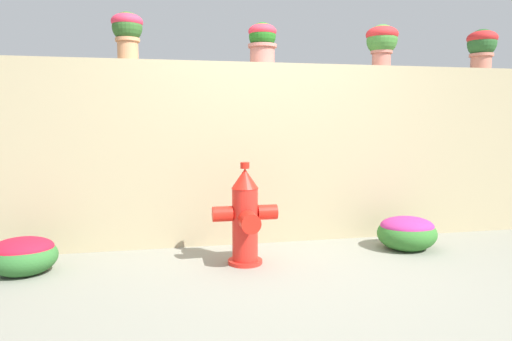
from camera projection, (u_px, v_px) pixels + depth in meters
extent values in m
plane|color=gray|center=(298.00, 283.00, 3.27)|extent=(24.00, 24.00, 0.00)
cube|color=tan|center=(261.00, 153.00, 4.41)|extent=(5.49, 0.35, 1.68)
cylinder|color=tan|center=(128.00, 49.00, 4.03)|extent=(0.18, 0.18, 0.19)
cylinder|color=tan|center=(128.00, 40.00, 4.02)|extent=(0.21, 0.21, 0.03)
sphere|color=#2C5823|center=(127.00, 27.00, 4.01)|extent=(0.26, 0.26, 0.26)
ellipsoid|color=#E12E49|center=(127.00, 22.00, 4.00)|extent=(0.27, 0.27, 0.14)
cylinder|color=#B86C61|center=(262.00, 55.00, 4.35)|extent=(0.23, 0.23, 0.19)
cylinder|color=#B86C61|center=(262.00, 46.00, 4.34)|extent=(0.27, 0.27, 0.03)
sphere|color=#1F6119|center=(262.00, 36.00, 4.33)|extent=(0.25, 0.25, 0.25)
ellipsoid|color=#EA2E3F|center=(262.00, 31.00, 4.32)|extent=(0.27, 0.27, 0.14)
cylinder|color=#B8695A|center=(381.00, 59.00, 4.54)|extent=(0.18, 0.18, 0.16)
cylinder|color=#B8695A|center=(382.00, 52.00, 4.53)|extent=(0.21, 0.21, 0.03)
sphere|color=#3D7830|center=(382.00, 40.00, 4.52)|extent=(0.30, 0.30, 0.30)
ellipsoid|color=red|center=(382.00, 35.00, 4.51)|extent=(0.32, 0.32, 0.17)
cylinder|color=#C1725F|center=(481.00, 62.00, 4.81)|extent=(0.20, 0.20, 0.17)
cylinder|color=#C1725F|center=(481.00, 55.00, 4.80)|extent=(0.24, 0.24, 0.03)
sphere|color=#285928|center=(482.00, 43.00, 4.79)|extent=(0.29, 0.29, 0.29)
ellipsoid|color=red|center=(482.00, 38.00, 4.78)|extent=(0.31, 0.31, 0.16)
cylinder|color=red|center=(245.00, 261.00, 3.71)|extent=(0.28, 0.28, 0.03)
cylinder|color=red|center=(245.00, 226.00, 3.68)|extent=(0.21, 0.21, 0.61)
cone|color=red|center=(245.00, 178.00, 3.64)|extent=(0.22, 0.22, 0.16)
cylinder|color=red|center=(245.00, 165.00, 3.63)|extent=(0.07, 0.07, 0.05)
cylinder|color=red|center=(222.00, 214.00, 3.63)|extent=(0.16, 0.12, 0.12)
cylinder|color=red|center=(267.00, 212.00, 3.70)|extent=(0.16, 0.12, 0.12)
cylinder|color=red|center=(249.00, 222.00, 3.49)|extent=(0.15, 0.17, 0.15)
ellipsoid|color=#2F6A2E|center=(23.00, 257.00, 3.45)|extent=(0.50, 0.45, 0.29)
ellipsoid|color=red|center=(22.00, 248.00, 3.45)|extent=(0.45, 0.40, 0.16)
ellipsoid|color=#31712B|center=(407.00, 234.00, 4.12)|extent=(0.54, 0.48, 0.31)
ellipsoid|color=#AC2A77|center=(407.00, 226.00, 4.11)|extent=(0.48, 0.43, 0.17)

